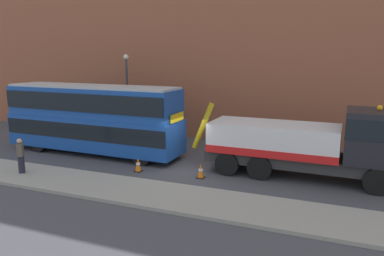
{
  "coord_description": "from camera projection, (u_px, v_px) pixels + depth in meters",
  "views": [
    {
      "loc": [
        6.96,
        -17.17,
        5.81
      ],
      "look_at": [
        -0.13,
        0.59,
        2.0
      ],
      "focal_mm": 34.54,
      "sensor_mm": 36.0,
      "label": 1
    }
  ],
  "objects": [
    {
      "name": "ground_plane",
      "position": [
        190.0,
        168.0,
        19.3
      ],
      "size": [
        120.0,
        120.0,
        0.0
      ],
      "primitive_type": "plane",
      "color": "#424247"
    },
    {
      "name": "near_kerb",
      "position": [
        153.0,
        194.0,
        15.46
      ],
      "size": [
        60.0,
        2.8,
        0.15
      ],
      "primitive_type": "cube",
      "color": "gray",
      "rests_on": "ground_plane"
    },
    {
      "name": "building_facade",
      "position": [
        231.0,
        20.0,
        24.36
      ],
      "size": [
        60.0,
        1.5,
        16.0
      ],
      "color": "#935138",
      "rests_on": "ground_plane"
    },
    {
      "name": "recovery_tow_truck",
      "position": [
        312.0,
        142.0,
        17.33
      ],
      "size": [
        10.17,
        2.84,
        3.67
      ],
      "rotation": [
        0.0,
        0.0,
        -0.02
      ],
      "color": "#2D2D2D",
      "rests_on": "ground_plane"
    },
    {
      "name": "double_decker_bus",
      "position": [
        93.0,
        116.0,
        21.75
      ],
      "size": [
        11.09,
        2.79,
        4.06
      ],
      "rotation": [
        0.0,
        0.0,
        -0.02
      ],
      "color": "#19479E",
      "rests_on": "ground_plane"
    },
    {
      "name": "pedestrian_onlooker",
      "position": [
        21.0,
        156.0,
        17.84
      ],
      "size": [
        0.44,
        0.48,
        1.71
      ],
      "rotation": [
        0.0,
        0.0,
        0.6
      ],
      "color": "#232333",
      "rests_on": "near_kerb"
    },
    {
      "name": "traffic_cone_near_bus",
      "position": [
        138.0,
        165.0,
        18.62
      ],
      "size": [
        0.36,
        0.36,
        0.72
      ],
      "color": "orange",
      "rests_on": "ground_plane"
    },
    {
      "name": "traffic_cone_midway",
      "position": [
        201.0,
        171.0,
        17.64
      ],
      "size": [
        0.36,
        0.36,
        0.72
      ],
      "color": "orange",
      "rests_on": "ground_plane"
    },
    {
      "name": "street_lamp",
      "position": [
        127.0,
        89.0,
        25.74
      ],
      "size": [
        0.36,
        0.36,
        5.83
      ],
      "color": "#38383D",
      "rests_on": "ground_plane"
    }
  ]
}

